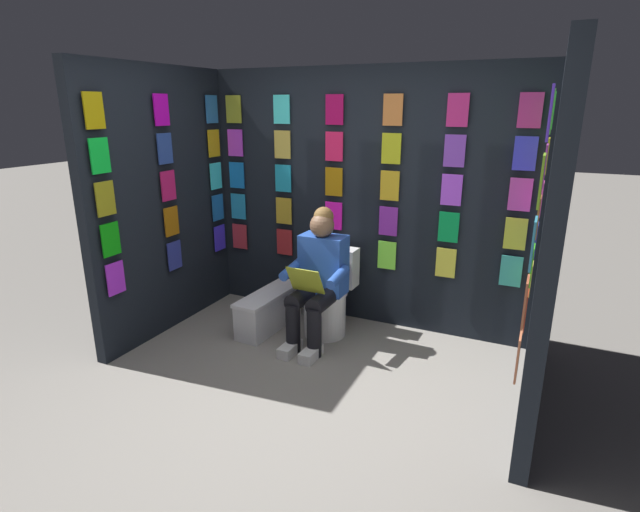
# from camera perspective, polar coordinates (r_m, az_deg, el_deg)

# --- Properties ---
(ground_plane) EXTENTS (30.00, 30.00, 0.00)m
(ground_plane) POSITION_cam_1_polar(r_m,az_deg,el_deg) (3.54, -5.83, -17.65)
(ground_plane) COLOR gray
(display_wall_back) EXTENTS (3.17, 0.14, 2.35)m
(display_wall_back) POSITION_cam_1_polar(r_m,az_deg,el_deg) (4.59, 5.12, 6.57)
(display_wall_back) COLOR black
(display_wall_back) RESTS_ON ground
(display_wall_left) EXTENTS (0.14, 1.73, 2.35)m
(display_wall_left) POSITION_cam_1_polar(r_m,az_deg,el_deg) (3.44, 25.07, 1.44)
(display_wall_left) COLOR black
(display_wall_left) RESTS_ON ground
(display_wall_right) EXTENTS (0.14, 1.73, 2.35)m
(display_wall_right) POSITION_cam_1_polar(r_m,az_deg,el_deg) (4.64, -17.82, 5.93)
(display_wall_right) COLOR black
(display_wall_right) RESTS_ON ground
(toilet) EXTENTS (0.41, 0.56, 0.77)m
(toilet) POSITION_cam_1_polar(r_m,az_deg,el_deg) (4.50, 0.99, -4.91)
(toilet) COLOR white
(toilet) RESTS_ON ground
(person_reading) EXTENTS (0.53, 0.69, 1.19)m
(person_reading) POSITION_cam_1_polar(r_m,az_deg,el_deg) (4.21, -0.30, -2.49)
(person_reading) COLOR blue
(person_reading) RESTS_ON ground
(comic_longbox_near) EXTENTS (0.30, 0.82, 0.35)m
(comic_longbox_near) POSITION_cam_1_polar(r_m,az_deg,el_deg) (4.65, -5.93, -6.24)
(comic_longbox_near) COLOR silver
(comic_longbox_near) RESTS_ON ground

